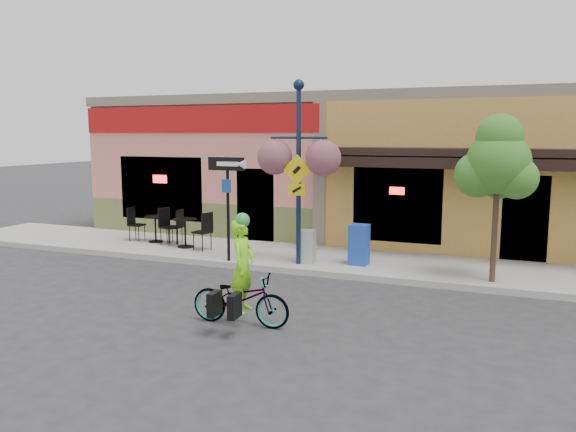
% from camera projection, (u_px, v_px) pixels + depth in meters
% --- Properties ---
extents(ground, '(90.00, 90.00, 0.00)m').
position_uv_depth(ground, '(313.00, 282.00, 12.61)').
color(ground, '#2D2D30').
rests_on(ground, ground).
extents(sidewalk, '(24.00, 3.00, 0.15)m').
position_uv_depth(sidewalk, '(338.00, 261.00, 14.44)').
color(sidewalk, '#9E9B93').
rests_on(sidewalk, ground).
extents(curb, '(24.00, 0.12, 0.15)m').
position_uv_depth(curb, '(321.00, 274.00, 13.10)').
color(curb, '#A8A59E').
rests_on(curb, ground).
extents(building, '(18.20, 8.20, 4.50)m').
position_uv_depth(building, '(385.00, 165.00, 19.19)').
color(building, '#D47569').
rests_on(building, ground).
extents(bicycle, '(1.82, 0.71, 0.94)m').
position_uv_depth(bicycle, '(241.00, 299.00, 9.74)').
color(bicycle, maroon).
rests_on(bicycle, ground).
extents(cyclist_rider, '(0.42, 0.61, 1.62)m').
position_uv_depth(cyclist_rider, '(243.00, 280.00, 9.68)').
color(cyclist_rider, '#8AEC18').
rests_on(cyclist_rider, ground).
extents(lamp_post, '(1.43, 0.60, 4.44)m').
position_uv_depth(lamp_post, '(299.00, 173.00, 13.45)').
color(lamp_post, '#112036').
rests_on(lamp_post, sidewalk).
extents(one_way_sign, '(1.00, 0.24, 2.60)m').
position_uv_depth(one_way_sign, '(228.00, 210.00, 13.92)').
color(one_way_sign, black).
rests_on(one_way_sign, sidewalk).
extents(cafe_set_left, '(1.73, 0.93, 1.01)m').
position_uv_depth(cafe_set_left, '(155.00, 225.00, 16.50)').
color(cafe_set_left, black).
rests_on(cafe_set_left, sidewalk).
extents(cafe_set_right, '(1.95, 1.32, 1.07)m').
position_uv_depth(cafe_set_right, '(185.00, 229.00, 15.71)').
color(cafe_set_right, black).
rests_on(cafe_set_right, sidewalk).
extents(newspaper_box_blue, '(0.47, 0.42, 0.99)m').
position_uv_depth(newspaper_box_blue, '(359.00, 245.00, 13.62)').
color(newspaper_box_blue, '#1C43AB').
rests_on(newspaper_box_blue, sidewalk).
extents(newspaper_box_grey, '(0.39, 0.36, 0.82)m').
position_uv_depth(newspaper_box_grey, '(307.00, 246.00, 13.85)').
color(newspaper_box_grey, '#A1A1A1').
rests_on(newspaper_box_grey, sidewalk).
extents(street_tree, '(1.67, 1.67, 3.62)m').
position_uv_depth(street_tree, '(496.00, 198.00, 11.86)').
color(street_tree, '#3D7A26').
rests_on(street_tree, sidewalk).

